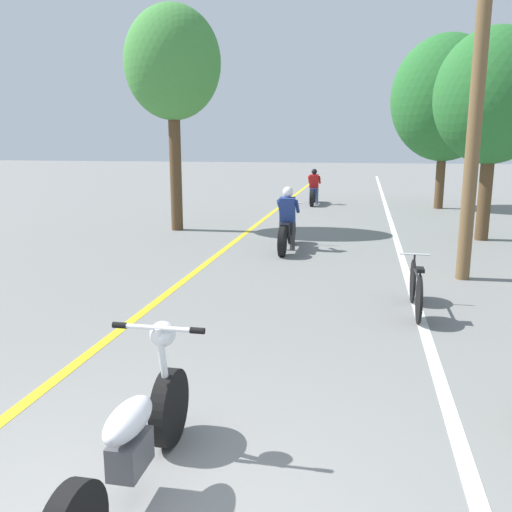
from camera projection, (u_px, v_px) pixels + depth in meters
The scene contains 10 objects.
lane_stripe_center at pixel (253, 227), 15.55m from camera, with size 0.14×48.00×0.01m, color yellow.
lane_stripe_edge at pixel (394, 232), 14.80m from camera, with size 0.14×48.00×0.01m, color white.
utility_pole at pixel (477, 96), 9.10m from camera, with size 1.10×0.24×6.17m.
roadside_tree_right_near at pixel (493, 97), 12.89m from camera, with size 2.78×2.50×5.08m.
roadside_tree_right_far at pixel (446, 99), 19.11m from camera, with size 3.81×3.43×6.10m.
roadside_tree_left at pixel (172, 65), 14.22m from camera, with size 2.57×2.31×5.92m.
motorcycle_foreground at pixel (133, 441), 3.70m from camera, with size 0.73×2.15×1.08m.
motorcycle_rider_lead at pixel (287, 226), 12.26m from camera, with size 0.50×2.17×1.43m.
motorcycle_rider_far at pixel (314, 191), 21.11m from camera, with size 0.50×2.09×1.38m.
bicycle_parked at pixel (416, 288), 7.80m from camera, with size 0.44×1.67×0.77m.
Camera 1 is at (1.37, -2.49, 2.44)m, focal length 38.00 mm.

